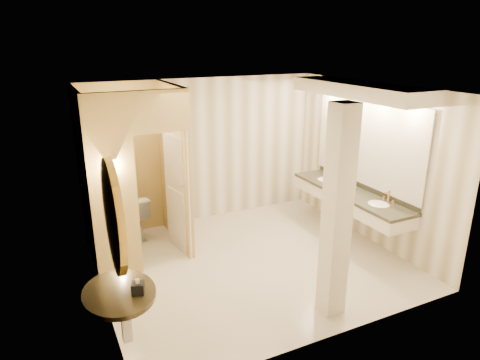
% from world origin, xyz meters
% --- Properties ---
extents(floor, '(4.50, 4.50, 0.00)m').
position_xyz_m(floor, '(0.00, 0.00, 0.00)').
color(floor, beige).
rests_on(floor, ground).
extents(ceiling, '(4.50, 4.50, 0.00)m').
position_xyz_m(ceiling, '(0.00, 0.00, 2.70)').
color(ceiling, white).
rests_on(ceiling, wall_back).
extents(wall_back, '(4.50, 0.02, 2.70)m').
position_xyz_m(wall_back, '(0.00, 2.00, 1.35)').
color(wall_back, white).
rests_on(wall_back, floor).
extents(wall_front, '(4.50, 0.02, 2.70)m').
position_xyz_m(wall_front, '(0.00, -2.00, 1.35)').
color(wall_front, white).
rests_on(wall_front, floor).
extents(wall_left, '(0.02, 4.00, 2.70)m').
position_xyz_m(wall_left, '(-2.25, 0.00, 1.35)').
color(wall_left, white).
rests_on(wall_left, floor).
extents(wall_right, '(0.02, 4.00, 2.70)m').
position_xyz_m(wall_right, '(2.25, 0.00, 1.35)').
color(wall_right, white).
rests_on(wall_right, floor).
extents(toilet_closet, '(1.50, 1.55, 2.70)m').
position_xyz_m(toilet_closet, '(-1.11, 0.97, 1.39)').
color(toilet_closet, tan).
rests_on(toilet_closet, floor).
extents(wall_sconce, '(0.14, 0.14, 0.42)m').
position_xyz_m(wall_sconce, '(-1.93, 0.43, 1.73)').
color(wall_sconce, '#D48E44').
rests_on(wall_sconce, toilet_closet).
extents(vanity, '(0.75, 2.71, 2.09)m').
position_xyz_m(vanity, '(1.98, 0.06, 1.63)').
color(vanity, silver).
rests_on(vanity, floor).
extents(console_shelf, '(0.93, 0.93, 1.91)m').
position_xyz_m(console_shelf, '(-2.21, -1.34, 1.34)').
color(console_shelf, black).
rests_on(console_shelf, floor).
extents(pillar, '(0.27, 0.27, 2.70)m').
position_xyz_m(pillar, '(0.35, -1.57, 1.35)').
color(pillar, silver).
rests_on(pillar, floor).
extents(tissue_box, '(0.16, 0.16, 0.12)m').
position_xyz_m(tissue_box, '(-2.06, -1.47, 0.94)').
color(tissue_box, black).
rests_on(tissue_box, console_shelf).
extents(toilet, '(0.57, 0.84, 0.79)m').
position_xyz_m(toilet, '(-1.49, 1.72, 0.40)').
color(toilet, white).
rests_on(toilet, floor).
extents(soap_bottle_a, '(0.07, 0.07, 0.14)m').
position_xyz_m(soap_bottle_a, '(1.95, 0.19, 0.94)').
color(soap_bottle_a, beige).
rests_on(soap_bottle_a, vanity).
extents(soap_bottle_b, '(0.12, 0.12, 0.12)m').
position_xyz_m(soap_bottle_b, '(1.91, 0.13, 0.93)').
color(soap_bottle_b, silver).
rests_on(soap_bottle_b, vanity).
extents(soap_bottle_c, '(0.09, 0.09, 0.19)m').
position_xyz_m(soap_bottle_c, '(1.83, -0.06, 0.97)').
color(soap_bottle_c, '#C6B28C').
rests_on(soap_bottle_c, vanity).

